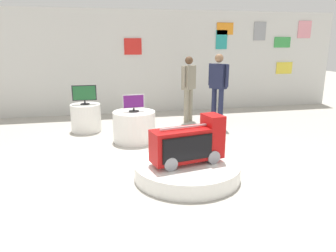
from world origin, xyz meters
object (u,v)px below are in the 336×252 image
object	(u,v)px
display_pedestal_left_rear	(86,118)
display_pedestal_center_rear	(134,126)
tv_on_left_rear	(84,94)
shopper_browsing_rear	(189,84)
shopper_browsing_near_truck	(218,85)
tv_on_center_rear	(134,103)
novelty_firetruck_tv	(189,145)
main_display_pedestal	(187,170)

from	to	relation	value
display_pedestal_left_rear	display_pedestal_center_rear	bearing A→B (deg)	-45.38
tv_on_left_rear	shopper_browsing_rear	size ratio (longest dim) A/B	0.33
display_pedestal_center_rear	shopper_browsing_near_truck	distance (m)	2.30
display_pedestal_left_rear	tv_on_center_rear	world-z (taller)	tv_on_center_rear
display_pedestal_left_rear	shopper_browsing_near_truck	world-z (taller)	shopper_browsing_near_truck
tv_on_center_rear	shopper_browsing_near_truck	distance (m)	2.19
novelty_firetruck_tv	tv_on_left_rear	size ratio (longest dim) A/B	2.13
tv_on_center_rear	shopper_browsing_rear	size ratio (longest dim) A/B	0.27
main_display_pedestal	shopper_browsing_rear	world-z (taller)	shopper_browsing_rear
shopper_browsing_rear	novelty_firetruck_tv	bearing A→B (deg)	-105.74
display_pedestal_center_rear	shopper_browsing_rear	distance (m)	2.19
novelty_firetruck_tv	shopper_browsing_near_truck	bearing A→B (deg)	61.36
display_pedestal_left_rear	tv_on_left_rear	world-z (taller)	tv_on_left_rear
shopper_browsing_near_truck	shopper_browsing_rear	distance (m)	0.89
novelty_firetruck_tv	shopper_browsing_near_truck	distance (m)	3.14
display_pedestal_left_rear	tv_on_center_rear	distance (m)	1.52
novelty_firetruck_tv	tv_on_center_rear	distance (m)	2.16
display_pedestal_center_rear	tv_on_center_rear	distance (m)	0.50
main_display_pedestal	tv_on_center_rear	distance (m)	2.24
shopper_browsing_rear	display_pedestal_left_rear	bearing A→B (deg)	-172.04
main_display_pedestal	display_pedestal_center_rear	world-z (taller)	display_pedestal_center_rear
tv_on_left_rear	display_pedestal_center_rear	size ratio (longest dim) A/B	0.62
novelty_firetruck_tv	shopper_browsing_rear	bearing A→B (deg)	74.26
tv_on_left_rear	shopper_browsing_near_truck	xyz separation A→B (m)	(3.09, -0.36, 0.16)
novelty_firetruck_tv	display_pedestal_left_rear	distance (m)	3.48
shopper_browsing_near_truck	shopper_browsing_rear	size ratio (longest dim) A/B	1.05
tv_on_left_rear	shopper_browsing_rear	bearing A→B (deg)	8.05
tv_on_center_rear	shopper_browsing_rear	world-z (taller)	shopper_browsing_rear
tv_on_center_rear	shopper_browsing_rear	distance (m)	2.10
shopper_browsing_near_truck	shopper_browsing_rear	xyz separation A→B (m)	(-0.52, 0.72, -0.06)
novelty_firetruck_tv	tv_on_center_rear	xyz separation A→B (m)	(-0.59, 2.05, 0.28)
display_pedestal_center_rear	shopper_browsing_near_truck	size ratio (longest dim) A/B	0.50
novelty_firetruck_tv	shopper_browsing_rear	size ratio (longest dim) A/B	0.69
tv_on_left_rear	shopper_browsing_near_truck	bearing A→B (deg)	-6.57
tv_on_left_rear	tv_on_center_rear	distance (m)	1.44
novelty_firetruck_tv	tv_on_left_rear	xyz separation A→B (m)	(-1.60, 3.08, 0.34)
display_pedestal_left_rear	tv_on_left_rear	size ratio (longest dim) A/B	1.26
novelty_firetruck_tv	shopper_browsing_rear	xyz separation A→B (m)	(0.97, 3.44, 0.45)
tv_on_left_rear	tv_on_center_rear	world-z (taller)	tv_on_left_rear
shopper_browsing_rear	shopper_browsing_near_truck	bearing A→B (deg)	-54.37
display_pedestal_center_rear	shopper_browsing_near_truck	world-z (taller)	shopper_browsing_near_truck
display_pedestal_left_rear	shopper_browsing_rear	bearing A→B (deg)	7.96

